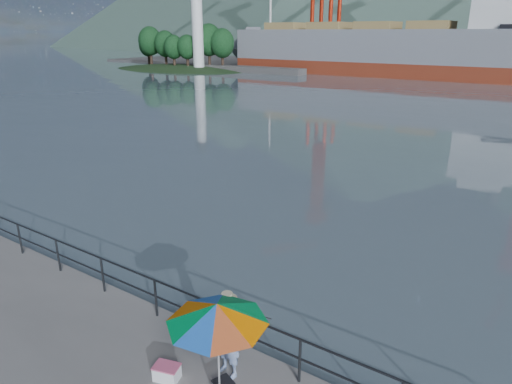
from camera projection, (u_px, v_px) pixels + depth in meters
guardrail at (128, 285)px, 11.64m from camera, size 22.00×0.06×1.03m
lighthouse_islet at (179, 67)px, 87.90m from camera, size 48.00×26.40×19.20m
fisherman at (228, 338)px, 9.08m from camera, size 0.69×0.51×1.75m
beach_umbrella at (217, 313)px, 7.88m from camera, size 2.20×2.20×2.23m
cooler_bag at (167, 373)px, 9.18m from camera, size 0.57×0.46×0.29m
fishing_rod at (243, 345)px, 10.22m from camera, size 0.49×1.61×1.18m
bulk_carrier at (399, 49)px, 73.22m from camera, size 53.56×9.27×14.50m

